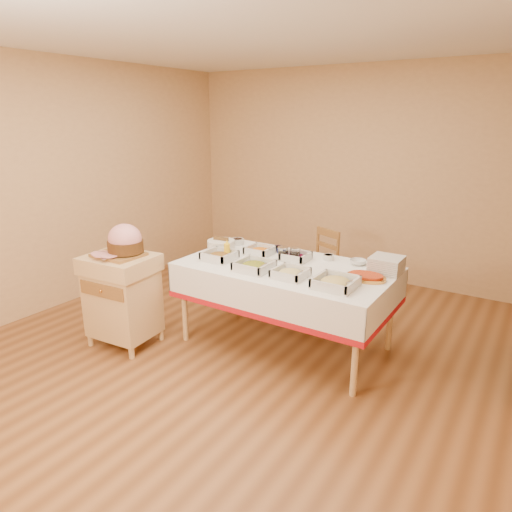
{
  "coord_description": "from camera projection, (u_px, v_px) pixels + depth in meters",
  "views": [
    {
      "loc": [
        2.12,
        -2.99,
        2.0
      ],
      "look_at": [
        0.05,
        0.2,
        0.83
      ],
      "focal_mm": 32.0,
      "sensor_mm": 36.0,
      "label": 1
    }
  ],
  "objects": [
    {
      "name": "preserve_jar_left",
      "position": [
        283.0,
        254.0,
        4.08
      ],
      "size": [
        0.1,
        0.1,
        0.12
      ],
      "color": "silver",
      "rests_on": "dining_table"
    },
    {
      "name": "mustard_bottle",
      "position": [
        227.0,
        250.0,
        4.13
      ],
      "size": [
        0.05,
        0.05,
        0.17
      ],
      "color": "yellow",
      "rests_on": "dining_table"
    },
    {
      "name": "serving_dish_a",
      "position": [
        219.0,
        256.0,
        4.1
      ],
      "size": [
        0.27,
        0.26,
        0.12
      ],
      "color": "silver",
      "rests_on": "dining_table"
    },
    {
      "name": "serving_dish_d",
      "position": [
        336.0,
        282.0,
        3.44
      ],
      "size": [
        0.3,
        0.3,
        0.11
      ],
      "color": "silver",
      "rests_on": "dining_table"
    },
    {
      "name": "serving_dish_c",
      "position": [
        290.0,
        273.0,
        3.66
      ],
      "size": [
        0.26,
        0.26,
        0.1
      ],
      "color": "silver",
      "rests_on": "dining_table"
    },
    {
      "name": "brass_platter",
      "position": [
        366.0,
        277.0,
        3.61
      ],
      "size": [
        0.32,
        0.23,
        0.04
      ],
      "color": "#C98938",
      "rests_on": "dining_table"
    },
    {
      "name": "small_bowl_left",
      "position": [
        238.0,
        241.0,
        4.6
      ],
      "size": [
        0.13,
        0.13,
        0.06
      ],
      "color": "silver",
      "rests_on": "dining_table"
    },
    {
      "name": "small_bowl_mid",
      "position": [
        278.0,
        249.0,
        4.35
      ],
      "size": [
        0.12,
        0.12,
        0.05
      ],
      "color": "navy",
      "rests_on": "dining_table"
    },
    {
      "name": "plate_stack",
      "position": [
        386.0,
        265.0,
        3.74
      ],
      "size": [
        0.25,
        0.25,
        0.14
      ],
      "color": "silver",
      "rests_on": "dining_table"
    },
    {
      "name": "bowl_white_imported",
      "position": [
        295.0,
        253.0,
        4.24
      ],
      "size": [
        0.18,
        0.18,
        0.04
      ],
      "primitive_type": "imported",
      "rotation": [
        0.0,
        0.0,
        0.17
      ],
      "color": "silver",
      "rests_on": "dining_table"
    },
    {
      "name": "dining_table",
      "position": [
        286.0,
        283.0,
        4.0
      ],
      "size": [
        1.82,
        1.02,
        0.76
      ],
      "color": "#E2B97C",
      "rests_on": "ground"
    },
    {
      "name": "ham_on_board",
      "position": [
        124.0,
        242.0,
        3.93
      ],
      "size": [
        0.43,
        0.41,
        0.28
      ],
      "color": "olive",
      "rests_on": "butcher_cart"
    },
    {
      "name": "serving_dish_b",
      "position": [
        254.0,
        266.0,
        3.82
      ],
      "size": [
        0.28,
        0.28,
        0.12
      ],
      "color": "silver",
      "rests_on": "dining_table"
    },
    {
      "name": "serving_dish_e",
      "position": [
        260.0,
        251.0,
        4.26
      ],
      "size": [
        0.24,
        0.23,
        0.11
      ],
      "color": "silver",
      "rests_on": "dining_table"
    },
    {
      "name": "small_bowl_right",
      "position": [
        328.0,
        257.0,
        4.1
      ],
      "size": [
        0.1,
        0.1,
        0.05
      ],
      "color": "silver",
      "rests_on": "dining_table"
    },
    {
      "name": "butcher_cart",
      "position": [
        122.0,
        295.0,
        4.07
      ],
      "size": [
        0.63,
        0.54,
        0.83
      ],
      "color": "#E2B97C",
      "rests_on": "ground"
    },
    {
      "name": "serving_dish_f",
      "position": [
        296.0,
        257.0,
        4.08
      ],
      "size": [
        0.23,
        0.22,
        0.11
      ],
      "color": "silver",
      "rests_on": "dining_table"
    },
    {
      "name": "room_shell",
      "position": [
        237.0,
        206.0,
        3.71
      ],
      "size": [
        5.0,
        5.0,
        5.0
      ],
      "color": "brown",
      "rests_on": "ground"
    },
    {
      "name": "preserve_jar_right",
      "position": [
        295.0,
        255.0,
        4.06
      ],
      "size": [
        0.1,
        0.1,
        0.12
      ],
      "color": "silver",
      "rests_on": "dining_table"
    },
    {
      "name": "bowl_small_imported",
      "position": [
        358.0,
        262.0,
        3.96
      ],
      "size": [
        0.17,
        0.17,
        0.04
      ],
      "primitive_type": "imported",
      "rotation": [
        0.0,
        0.0,
        -0.18
      ],
      "color": "silver",
      "rests_on": "dining_table"
    },
    {
      "name": "bread_basket",
      "position": [
        221.0,
        245.0,
        4.4
      ],
      "size": [
        0.26,
        0.26,
        0.12
      ],
      "color": "silver",
      "rests_on": "dining_table"
    },
    {
      "name": "dining_chair",
      "position": [
        318.0,
        267.0,
        4.94
      ],
      "size": [
        0.49,
        0.48,
        0.84
      ],
      "color": "olive",
      "rests_on": "ground"
    }
  ]
}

